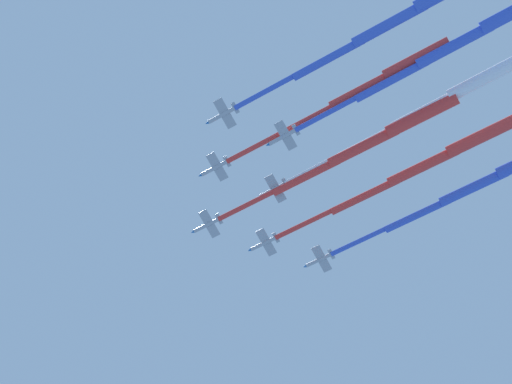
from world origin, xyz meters
name	(u,v)px	position (x,y,z in m)	size (l,w,h in m)	color
jet_lead	(366,145)	(-19.43, 27.61, 192.46)	(46.71, 72.96, 4.34)	#9EA3AD
jet_port_inner	(364,89)	(-11.10, 40.82, 194.72)	(43.03, 67.84, 4.27)	#9EA3AD
jet_starboard_inner	(426,164)	(-37.31, 30.19, 192.45)	(47.40, 73.60, 4.34)	#9EA3AD
jet_port_mid	(428,109)	(-28.84, 44.33, 193.42)	(43.54, 69.94, 4.32)	#9EA3AD
jet_starboard_mid	(392,22)	(-7.13, 60.64, 192.47)	(46.05, 72.91, 4.34)	#9EA3AD
jet_port_outer	(476,185)	(-53.85, 30.96, 193.28)	(46.04, 71.47, 4.34)	#9EA3AD
jet_starboard_outer	(458,43)	(-24.83, 63.87, 191.87)	(46.47, 74.55, 4.25)	#9EA3AD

